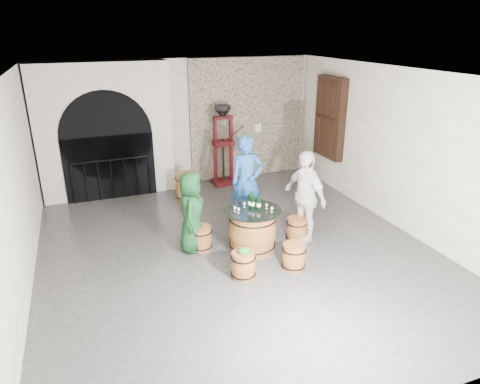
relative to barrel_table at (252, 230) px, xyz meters
name	(u,v)px	position (x,y,z in m)	size (l,w,h in m)	color
ground	(236,249)	(-0.29, 0.12, -0.40)	(8.00, 8.00, 0.00)	#2E2E31
wall_back	(182,123)	(-0.29, 4.12, 1.20)	(8.00, 8.00, 0.00)	silver
wall_front	(383,292)	(-0.29, -3.88, 1.20)	(8.00, 8.00, 0.00)	silver
wall_left	(14,194)	(-3.79, 0.12, 1.20)	(8.00, 8.00, 0.00)	silver
wall_right	(398,149)	(3.21, 0.12, 1.20)	(8.00, 8.00, 0.00)	silver
ceiling	(235,74)	(-0.29, 0.12, 2.80)	(8.00, 8.00, 0.00)	beige
stone_facing_panel	(248,119)	(1.51, 4.06, 1.20)	(3.20, 0.12, 3.18)	gray
arched_opening	(106,132)	(-2.19, 3.86, 1.18)	(3.10, 0.60, 3.19)	silver
shuttered_window	(330,118)	(3.09, 2.52, 1.40)	(0.23, 1.10, 2.00)	black
barrel_table	(252,230)	(0.00, 0.00, 0.00)	(1.05, 1.05, 0.81)	brown
barrel_stool_left	(201,238)	(-0.89, 0.36, -0.17)	(0.42, 0.42, 0.46)	brown
barrel_stool_far	(248,217)	(0.27, 0.92, -0.17)	(0.42, 0.42, 0.46)	brown
barrel_stool_right	(297,229)	(0.96, 0.06, -0.17)	(0.42, 0.42, 0.46)	brown
barrel_stool_near_right	(294,257)	(0.42, -0.87, -0.17)	(0.42, 0.42, 0.46)	brown
barrel_stool_near_left	(243,265)	(-0.50, -0.82, -0.17)	(0.42, 0.42, 0.46)	brown
green_cap	(244,251)	(-0.50, -0.82, 0.10)	(0.23, 0.18, 0.10)	#0B812E
person_green	(191,212)	(-1.04, 0.42, 0.36)	(0.74, 0.48, 1.52)	#0F381A
person_blue	(247,181)	(0.32, 1.10, 0.55)	(0.69, 0.46, 1.90)	#1B4E97
person_white	(305,196)	(1.09, 0.06, 0.50)	(1.05, 0.44, 1.80)	silver
wine_bottle_left	(253,202)	(0.02, 0.05, 0.54)	(0.08, 0.08, 0.32)	black
wine_bottle_center	(259,203)	(0.10, -0.03, 0.54)	(0.08, 0.08, 0.32)	black
wine_bottle_right	(250,201)	(-0.01, 0.11, 0.54)	(0.08, 0.08, 0.32)	black
tasting_glass_a	(238,210)	(-0.29, -0.03, 0.46)	(0.05, 0.05, 0.10)	#CB6C27
tasting_glass_b	(267,206)	(0.26, -0.04, 0.46)	(0.05, 0.05, 0.10)	#CB6C27
tasting_glass_c	(244,205)	(-0.10, 0.17, 0.46)	(0.05, 0.05, 0.10)	#CB6C27
tasting_glass_d	(259,203)	(0.20, 0.15, 0.46)	(0.05, 0.05, 0.10)	#CB6C27
tasting_glass_e	(272,210)	(0.28, -0.21, 0.46)	(0.05, 0.05, 0.10)	#CB6C27
tasting_glass_f	(235,209)	(-0.33, 0.05, 0.46)	(0.05, 0.05, 0.10)	#CB6C27
side_barrel	(186,187)	(-0.55, 2.86, -0.07)	(0.51, 0.51, 0.67)	brown
corking_press	(223,139)	(0.66, 3.60, 0.81)	(0.86, 0.49, 2.08)	#430B0F
control_box	(257,128)	(1.76, 3.98, 0.95)	(0.18, 0.10, 0.22)	silver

